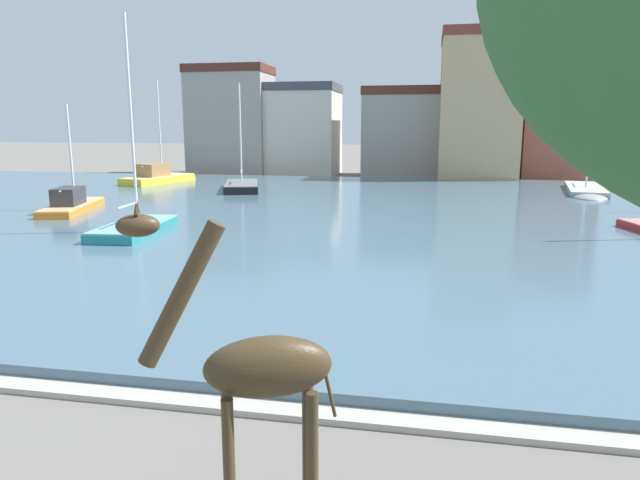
% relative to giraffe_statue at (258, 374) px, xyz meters
% --- Properties ---
extents(harbor_water, '(84.43, 41.85, 0.33)m').
position_rel_giraffe_statue_xyz_m(harbor_water, '(-1.41, 24.08, -1.93)').
color(harbor_water, '#476675').
rests_on(harbor_water, ground).
extents(quay_edge_coping, '(84.43, 0.50, 0.12)m').
position_rel_giraffe_statue_xyz_m(quay_edge_coping, '(-1.41, 2.91, -2.03)').
color(quay_edge_coping, '#ADA89E').
rests_on(quay_edge_coping, ground).
extents(giraffe_statue, '(2.28, 1.18, 4.10)m').
position_rel_giraffe_statue_xyz_m(giraffe_statue, '(0.00, 0.00, 0.00)').
color(giraffe_statue, '#42331E').
rests_on(giraffe_statue, ground).
extents(sailboat_black, '(4.11, 7.17, 7.78)m').
position_rel_giraffe_statue_xyz_m(sailboat_black, '(-11.46, 33.45, -1.63)').
color(sailboat_black, black).
rests_on(sailboat_black, ground).
extents(sailboat_orange, '(3.40, 7.08, 6.00)m').
position_rel_giraffe_statue_xyz_m(sailboat_orange, '(-17.12, 21.86, -1.55)').
color(sailboat_orange, orange).
rests_on(sailboat_orange, ground).
extents(sailboat_yellow, '(3.99, 7.79, 8.37)m').
position_rel_giraffe_statue_xyz_m(sailboat_yellow, '(-19.48, 37.12, -1.46)').
color(sailboat_yellow, gold).
rests_on(sailboat_yellow, ground).
extents(sailboat_grey, '(3.70, 9.64, 7.41)m').
position_rel_giraffe_statue_xyz_m(sailboat_grey, '(12.46, 35.71, -1.73)').
color(sailboat_grey, '#939399').
rests_on(sailboat_grey, ground).
extents(sailboat_teal, '(2.47, 6.01, 9.36)m').
position_rel_giraffe_statue_xyz_m(sailboat_teal, '(-10.50, 16.66, -1.66)').
color(sailboat_teal, teal).
rests_on(sailboat_teal, ground).
extents(townhouse_wide_warehouse, '(8.03, 5.60, 10.69)m').
position_rel_giraffe_statue_xyz_m(townhouse_wide_warehouse, '(-17.96, 49.85, 3.26)').
color(townhouse_wide_warehouse, gray).
rests_on(townhouse_wide_warehouse, ground).
extents(townhouse_tall_gabled, '(6.84, 6.77, 8.91)m').
position_rel_giraffe_statue_xyz_m(townhouse_tall_gabled, '(-10.66, 50.96, 2.38)').
color(townhouse_tall_gabled, beige).
rests_on(townhouse_tall_gabled, ground).
extents(townhouse_corner_house, '(8.35, 6.64, 8.42)m').
position_rel_giraffe_statue_xyz_m(townhouse_corner_house, '(-0.37, 50.46, 2.13)').
color(townhouse_corner_house, gray).
rests_on(townhouse_corner_house, ground).
extents(townhouse_narrow_midrow, '(6.80, 7.61, 12.90)m').
position_rel_giraffe_statue_xyz_m(townhouse_narrow_midrow, '(5.94, 47.52, 4.37)').
color(townhouse_narrow_midrow, tan).
rests_on(townhouse_narrow_midrow, ground).
extents(townhouse_end_terrace, '(6.80, 7.76, 11.18)m').
position_rel_giraffe_statue_xyz_m(townhouse_end_terrace, '(13.25, 50.87, 3.51)').
color(townhouse_end_terrace, '#8E5142').
rests_on(townhouse_end_terrace, ground).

